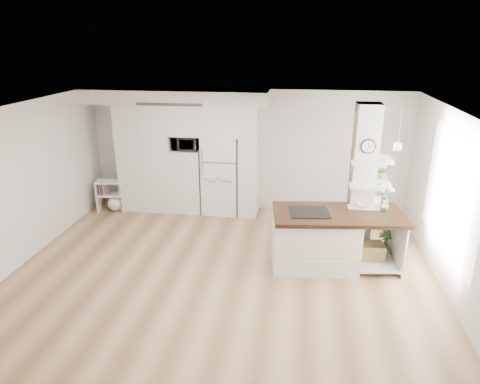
# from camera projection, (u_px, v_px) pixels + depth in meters

# --- Properties ---
(floor) EXTENTS (7.00, 6.00, 0.01)m
(floor) POSITION_uv_depth(u_px,v_px,m) (223.00, 273.00, 7.16)
(floor) COLOR tan
(floor) RESTS_ON ground
(room) EXTENTS (7.04, 6.04, 2.72)m
(room) POSITION_uv_depth(u_px,v_px,m) (221.00, 167.00, 6.53)
(room) COLOR white
(room) RESTS_ON ground
(cabinet_wall) EXTENTS (4.00, 0.71, 2.70)m
(cabinet_wall) POSITION_uv_depth(u_px,v_px,m) (179.00, 145.00, 9.33)
(cabinet_wall) COLOR white
(cabinet_wall) RESTS_ON floor
(refrigerator) EXTENTS (0.78, 0.69, 1.75)m
(refrigerator) POSITION_uv_depth(u_px,v_px,m) (221.00, 174.00, 9.43)
(refrigerator) COLOR white
(refrigerator) RESTS_ON floor
(column) EXTENTS (0.69, 0.90, 2.70)m
(column) POSITION_uv_depth(u_px,v_px,m) (368.00, 182.00, 7.43)
(column) COLOR silver
(column) RESTS_ON floor
(window) EXTENTS (0.00, 2.40, 2.40)m
(window) POSITION_uv_depth(u_px,v_px,m) (451.00, 193.00, 6.45)
(window) COLOR white
(window) RESTS_ON room
(pendant_light) EXTENTS (0.12, 0.12, 0.10)m
(pendant_light) POSITION_uv_depth(u_px,v_px,m) (335.00, 152.00, 6.35)
(pendant_light) COLOR white
(pendant_light) RESTS_ON room
(kitchen_island) EXTENTS (2.27, 1.28, 1.54)m
(kitchen_island) POSITION_uv_depth(u_px,v_px,m) (322.00, 238.00, 7.27)
(kitchen_island) COLOR white
(kitchen_island) RESTS_ON floor
(bookshelf) EXTENTS (0.65, 0.45, 0.71)m
(bookshelf) POSITION_uv_depth(u_px,v_px,m) (112.00, 198.00, 9.67)
(bookshelf) COLOR white
(bookshelf) RESTS_ON floor
(floor_plant_a) EXTENTS (0.29, 0.27, 0.45)m
(floor_plant_a) POSITION_uv_depth(u_px,v_px,m) (397.00, 242.00, 7.74)
(floor_plant_a) COLOR #32732E
(floor_plant_a) RESTS_ON floor
(floor_plant_b) EXTENTS (0.37, 0.37, 0.52)m
(floor_plant_b) POSITION_uv_depth(u_px,v_px,m) (386.00, 244.00, 7.59)
(floor_plant_b) COLOR #32732E
(floor_plant_b) RESTS_ON floor
(microwave) EXTENTS (0.54, 0.37, 0.30)m
(microwave) POSITION_uv_depth(u_px,v_px,m) (186.00, 143.00, 9.25)
(microwave) COLOR #2D2D2D
(microwave) RESTS_ON cabinet_wall
(shelf_plant) EXTENTS (0.27, 0.23, 0.30)m
(shelf_plant) POSITION_uv_depth(u_px,v_px,m) (382.00, 170.00, 7.49)
(shelf_plant) COLOR #32732E
(shelf_plant) RESTS_ON column
(decor_bowl) EXTENTS (0.22, 0.22, 0.05)m
(decor_bowl) POSITION_uv_depth(u_px,v_px,m) (363.00, 205.00, 7.34)
(decor_bowl) COLOR white
(decor_bowl) RESTS_ON column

